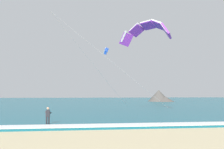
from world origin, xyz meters
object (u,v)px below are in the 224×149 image
(kite_primary, at_px, (146,30))
(surfboard, at_px, (48,126))
(kitesurfer, at_px, (48,116))
(kite_distant, at_px, (106,50))

(kite_primary, bearing_deg, surfboard, -142.84)
(surfboard, relative_size, kitesurfer, 0.85)
(surfboard, height_order, kite_primary, kite_primary)
(kitesurfer, distance_m, kite_primary, 17.72)
(kitesurfer, distance_m, kite_distant, 33.98)
(kite_distant, bearing_deg, surfboard, -105.35)
(surfboard, xyz_separation_m, kite_distant, (8.46, 30.80, 12.55))
(kitesurfer, height_order, kite_distant, kite_distant)
(kitesurfer, bearing_deg, kite_primary, 37.11)
(kitesurfer, xyz_separation_m, kite_primary, (11.45, 8.67, 10.38))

